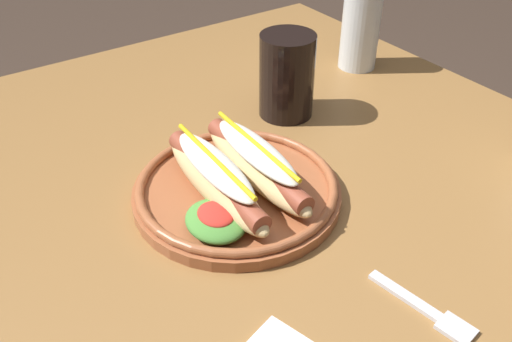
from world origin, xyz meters
TOP-DOWN VIEW (x-y plane):
  - dining_table at (0.00, 0.00)m, footprint 1.22×0.86m
  - hot_dog_plate at (-0.07, -0.10)m, footprint 0.27×0.27m
  - fork at (0.19, -0.04)m, footprint 0.12×0.04m
  - soda_cup at (-0.21, 0.09)m, footprint 0.09×0.09m
  - glass_bottle at (-0.28, 0.30)m, footprint 0.07×0.07m

SIDE VIEW (x-z plane):
  - dining_table at x=0.00m, z-range 0.27..1.01m
  - fork at x=0.19m, z-range 0.74..0.74m
  - hot_dog_plate at x=-0.07m, z-range 0.73..0.80m
  - soda_cup at x=-0.21m, z-range 0.74..0.87m
  - glass_bottle at x=-0.28m, z-range 0.72..0.95m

